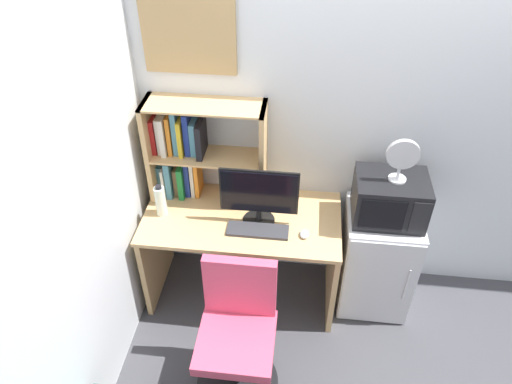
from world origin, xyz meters
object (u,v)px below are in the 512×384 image
Objects in this scene: mini_fridge at (376,259)px; microwave at (390,198)px; hutch_bookshelf at (191,151)px; water_bottle at (161,201)px; wall_corkboard at (189,35)px; desk_fan at (402,158)px; keyboard at (258,230)px; desk_chair at (238,338)px; computer_mouse at (304,234)px; monitor at (259,195)px.

microwave is (0.00, 0.00, 0.56)m from mini_fridge.
hutch_bookshelf is 3.29× the size of water_bottle.
wall_corkboard is (0.03, 0.10, 0.75)m from hutch_bookshelf.
keyboard is at bearing -167.63° from desk_fan.
desk_fan is 1.47m from desk_chair.
microwave is at bearing 89.90° from mini_fridge.
keyboard is 1.68× the size of water_bottle.
water_bottle is at bearing -118.97° from wall_corkboard.
mini_fridge is (0.83, 0.19, -0.36)m from keyboard.
microwave is 0.32m from desk_fan.
hutch_bookshelf reaches higher than desk_chair.
water_bottle is 1.56m from desk_fan.
water_bottle is 1.07m from wall_corkboard.
mini_fridge is at bearing 170.45° from desk_fan.
keyboard is 0.30m from computer_mouse.
mini_fridge is 1.78× the size of microwave.
desk_fan is 1.46m from wall_corkboard.
microwave is 1.29m from desk_chair.
hutch_bookshelf is at bearing 115.40° from desk_chair.
wall_corkboard is at bearing 61.03° from water_bottle.
microwave is at bearing 13.04° from keyboard.
mini_fridge reaches higher than computer_mouse.
desk_fan reaches higher than desk_chair.
hutch_bookshelf is 0.97× the size of mini_fridge.
monitor is 0.23m from keyboard.
hutch_bookshelf reaches higher than computer_mouse.
hutch_bookshelf is at bearing 152.83° from monitor.
desk_fan is at bearing -11.75° from wall_corkboard.
mini_fridge is (1.32, -0.17, -0.71)m from hutch_bookshelf.
hutch_bookshelf is at bearing 144.43° from keyboard.
monitor is 1.12× the size of microwave.
computer_mouse is 0.67m from mini_fridge.
desk_fan is at bearing 12.37° from keyboard.
desk_fan is at bearing 40.06° from desk_chair.
desk_chair is at bearing -68.29° from wall_corkboard.
desk_chair is at bearing -122.20° from computer_mouse.
wall_corkboard reaches higher than desk_fan.
keyboard is 0.68m from desk_chair.
water_bottle reaches higher than mini_fridge.
mini_fridge is 2.76× the size of desk_fan.
desk_fan is (0.54, 0.19, 0.51)m from computer_mouse.
keyboard is at bearing 179.21° from computer_mouse.
desk_chair is at bearing -139.13° from microwave.
monitor is 0.89m from desk_chair.
computer_mouse is (0.30, -0.00, 0.01)m from keyboard.
computer_mouse is 0.59m from microwave.
hutch_bookshelf is at bearing 172.86° from mini_fridge.
wall_corkboard reaches higher than water_bottle.
mini_fridge is 0.88m from desk_fan.
computer_mouse is at bearing -0.79° from keyboard.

